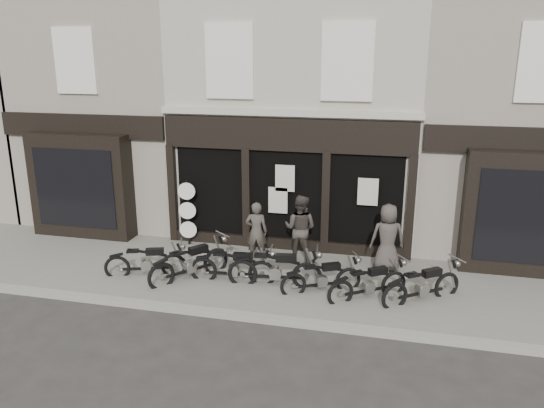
% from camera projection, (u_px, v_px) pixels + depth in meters
% --- Properties ---
extents(ground_plane, '(90.00, 90.00, 0.00)m').
position_uv_depth(ground_plane, '(260.00, 295.00, 12.79)').
color(ground_plane, '#2D2B28').
rests_on(ground_plane, ground).
extents(pavement, '(30.00, 4.20, 0.12)m').
position_uv_depth(pavement, '(269.00, 278.00, 13.62)').
color(pavement, slate).
rests_on(pavement, ground_plane).
extents(kerb, '(30.00, 0.25, 0.13)m').
position_uv_depth(kerb, '(245.00, 316.00, 11.61)').
color(kerb, gray).
rests_on(kerb, ground_plane).
extents(central_building, '(7.30, 6.22, 8.34)m').
position_uv_depth(central_building, '(306.00, 102.00, 17.23)').
color(central_building, '#B5AE9B').
rests_on(central_building, ground).
extents(neighbour_left, '(5.60, 6.73, 8.34)m').
position_uv_depth(neighbour_left, '(127.00, 99.00, 18.61)').
color(neighbour_left, gray).
rests_on(neighbour_left, ground).
extents(neighbour_right, '(5.60, 6.73, 8.34)m').
position_uv_depth(neighbour_right, '(516.00, 108.00, 15.76)').
color(neighbour_right, gray).
rests_on(neighbour_right, ground).
extents(motorcycle_0, '(2.00, 0.97, 1.00)m').
position_uv_depth(motorcycle_0, '(147.00, 264.00, 13.59)').
color(motorcycle_0, black).
rests_on(motorcycle_0, ground).
extents(motorcycle_1, '(1.64, 1.95, 1.10)m').
position_uv_depth(motorcycle_1, '(190.00, 266.00, 13.40)').
color(motorcycle_1, black).
rests_on(motorcycle_1, ground).
extents(motorcycle_2, '(2.19, 0.60, 1.05)m').
position_uv_depth(motorcycle_2, '(234.00, 270.00, 13.22)').
color(motorcycle_2, black).
rests_on(motorcycle_2, ground).
extents(motorcycle_3, '(2.33, 0.65, 1.12)m').
position_uv_depth(motorcycle_3, '(276.00, 272.00, 12.99)').
color(motorcycle_3, black).
rests_on(motorcycle_3, ground).
extents(motorcycle_4, '(1.87, 1.15, 0.97)m').
position_uv_depth(motorcycle_4, '(322.00, 280.00, 12.68)').
color(motorcycle_4, black).
rests_on(motorcycle_4, ground).
extents(motorcycle_5, '(1.82, 1.40, 1.00)m').
position_uv_depth(motorcycle_5, '(369.00, 286.00, 12.33)').
color(motorcycle_5, black).
rests_on(motorcycle_5, ground).
extents(motorcycle_6, '(1.85, 1.50, 1.03)m').
position_uv_depth(motorcycle_6, '(422.00, 288.00, 12.18)').
color(motorcycle_6, black).
rests_on(motorcycle_6, ground).
extents(man_left, '(0.65, 0.47, 1.66)m').
position_uv_depth(man_left, '(256.00, 232.00, 14.38)').
color(man_left, '#403B34').
rests_on(man_left, pavement).
extents(man_centre, '(1.01, 0.84, 1.86)m').
position_uv_depth(man_centre, '(300.00, 228.00, 14.33)').
color(man_centre, '#3C3530').
rests_on(man_centre, pavement).
extents(man_right, '(0.98, 0.74, 1.80)m').
position_uv_depth(man_right, '(387.00, 238.00, 13.70)').
color(man_right, '#433D38').
rests_on(man_right, pavement).
extents(advert_sign_post, '(0.50, 0.33, 2.08)m').
position_uv_depth(advert_sign_post, '(188.00, 216.00, 15.56)').
color(advert_sign_post, black).
rests_on(advert_sign_post, ground).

